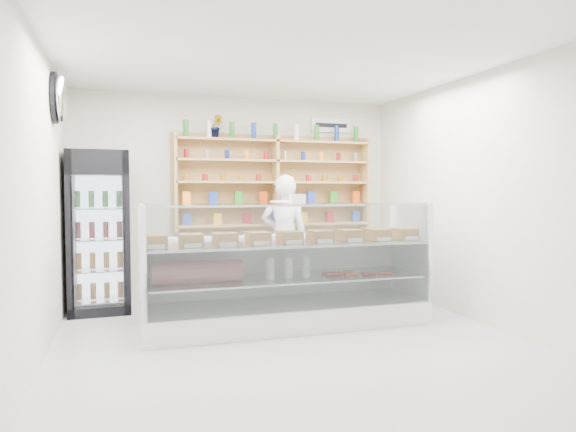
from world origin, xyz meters
name	(u,v)px	position (x,y,z in m)	size (l,w,h in m)	color
room	(294,200)	(0.00, 0.00, 1.40)	(5.00, 5.00, 5.00)	#B4B3B8
display_counter	(287,292)	(0.14, 0.67, 0.37)	(3.10, 0.93, 1.35)	white
shop_worker	(284,238)	(0.50, 1.91, 0.85)	(0.62, 0.41, 1.70)	white
drinks_cooler	(99,231)	(-1.85, 1.98, 0.99)	(0.72, 0.70, 1.96)	black
wall_shelving	(275,183)	(0.50, 2.34, 1.59)	(2.84, 0.28, 1.33)	tan
potted_plant	(216,127)	(-0.34, 2.34, 2.36)	(0.18, 0.14, 0.32)	#1E6626
security_mirror	(60,98)	(-2.17, 1.20, 2.45)	(0.15, 0.50, 0.50)	silver
wall_sign	(331,126)	(1.40, 2.47, 2.45)	(0.62, 0.03, 0.20)	white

